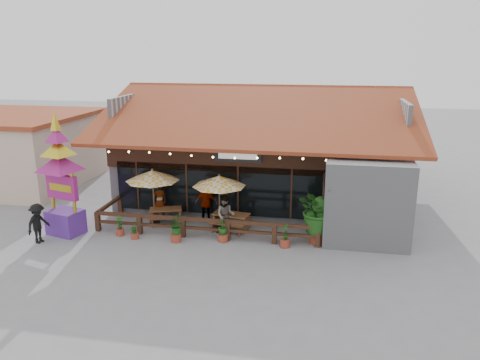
% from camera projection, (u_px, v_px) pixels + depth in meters
% --- Properties ---
extents(ground, '(100.00, 100.00, 0.00)m').
position_uv_depth(ground, '(241.00, 237.00, 20.52)').
color(ground, gray).
rests_on(ground, ground).
extents(restaurant_building, '(15.50, 14.73, 6.09)m').
position_uv_depth(restaurant_building, '(267.00, 155.00, 26.14)').
color(restaurant_building, '#A7A7AC').
rests_on(restaurant_building, ground).
extents(patio_railing, '(10.00, 2.60, 0.92)m').
position_uv_depth(patio_railing, '(190.00, 222.00, 20.50)').
color(patio_railing, '#412717').
rests_on(patio_railing, ground).
extents(neighbor_building, '(8.40, 8.40, 4.22)m').
position_uv_depth(neighbor_building, '(15.00, 149.00, 28.26)').
color(neighbor_building, beige).
rests_on(neighbor_building, ground).
extents(umbrella_left, '(3.12, 3.12, 2.65)m').
position_uv_depth(umbrella_left, '(153.00, 176.00, 21.51)').
color(umbrella_left, brown).
rests_on(umbrella_left, ground).
extents(umbrella_right, '(3.07, 3.07, 2.58)m').
position_uv_depth(umbrella_right, '(219.00, 181.00, 20.85)').
color(umbrella_right, brown).
rests_on(umbrella_right, ground).
extents(picnic_table_left, '(1.81, 1.68, 0.71)m').
position_uv_depth(picnic_table_left, '(166.00, 213.00, 22.03)').
color(picnic_table_left, brown).
rests_on(picnic_table_left, ground).
extents(picnic_table_right, '(1.86, 1.68, 0.78)m').
position_uv_depth(picnic_table_right, '(231.00, 219.00, 21.17)').
color(picnic_table_right, brown).
rests_on(picnic_table_right, ground).
extents(thai_sign_tower, '(2.66, 2.66, 5.86)m').
position_uv_depth(thai_sign_tower, '(60.00, 166.00, 20.05)').
color(thai_sign_tower, '#572792').
rests_on(thai_sign_tower, ground).
extents(tropical_plant, '(2.43, 2.41, 2.54)m').
position_uv_depth(tropical_plant, '(318.00, 210.00, 19.49)').
color(tropical_plant, brown).
rests_on(tropical_plant, ground).
extents(diner_a, '(0.80, 0.76, 1.85)m').
position_uv_depth(diner_a, '(160.00, 202.00, 22.27)').
color(diner_a, '#3D1F13').
rests_on(diner_a, ground).
extents(diner_b, '(0.87, 0.69, 1.72)m').
position_uv_depth(diner_b, '(225.00, 215.00, 20.66)').
color(diner_b, '#3D1F13').
rests_on(diner_b, ground).
extents(diner_c, '(1.09, 0.48, 1.84)m').
position_uv_depth(diner_c, '(206.00, 203.00, 22.05)').
color(diner_c, '#3D1F13').
rests_on(diner_c, ground).
extents(pedestrian, '(0.87, 1.23, 1.73)m').
position_uv_depth(pedestrian, '(38.00, 223.00, 19.67)').
color(pedestrian, black).
rests_on(pedestrian, ground).
extents(planter_a, '(0.38, 0.37, 0.90)m').
position_uv_depth(planter_a, '(120.00, 227.00, 20.56)').
color(planter_a, brown).
rests_on(planter_a, ground).
extents(planter_b, '(0.36, 0.39, 0.84)m').
position_uv_depth(planter_b, '(135.00, 231.00, 20.19)').
color(planter_b, brown).
rests_on(planter_b, ground).
extents(planter_c, '(0.88, 0.86, 1.10)m').
position_uv_depth(planter_c, '(176.00, 228.00, 19.81)').
color(planter_c, brown).
rests_on(planter_c, ground).
extents(planter_d, '(0.55, 0.55, 1.04)m').
position_uv_depth(planter_d, '(223.00, 231.00, 19.86)').
color(planter_d, brown).
rests_on(planter_d, ground).
extents(planter_e, '(0.42, 0.42, 1.02)m').
position_uv_depth(planter_e, '(285.00, 237.00, 19.33)').
color(planter_e, brown).
rests_on(planter_e, ground).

